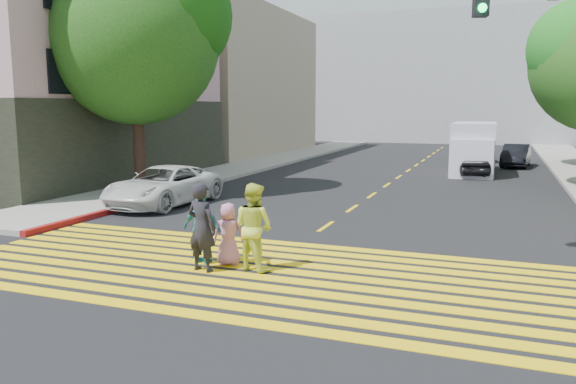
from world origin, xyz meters
The scene contains 18 objects.
ground centered at (0.00, 0.00, 0.00)m, with size 120.00×120.00×0.00m, color black.
sidewalk_left centered at (-8.50, 22.00, 0.07)m, with size 3.00×40.00×0.15m, color gray.
curb_red centered at (-6.90, 6.00, 0.08)m, with size 0.20×8.00×0.16m, color maroon.
crosswalk centered at (0.00, 1.28, 0.01)m, with size 13.40×5.30×0.01m.
lane_line centered at (0.00, 22.50, 0.01)m, with size 0.12×34.40×0.01m.
building_left_pink centered at (-16.00, 12.00, 4.58)m, with size 12.10×14.10×11.00m.
building_left_tan centered at (-16.00, 28.00, 5.00)m, with size 12.00×16.00×10.00m, color tan.
backdrop_block centered at (0.00, 48.00, 6.00)m, with size 30.00×8.00×12.00m, color gray.
tree_left centered at (-8.43, 9.43, 6.11)m, with size 7.74×7.53×9.07m.
pedestrian_man centered at (-1.09, 0.98, 0.91)m, with size 0.66×0.43×1.82m, color black.
pedestrian_woman centered at (-0.16, 1.45, 0.90)m, with size 0.87×0.68×1.79m, color #D4E445.
pedestrian_child centered at (-0.80, 1.58, 0.66)m, with size 0.65×0.42×1.33m, color #C878A1.
pedestrian_extra centered at (-1.37, 1.47, 0.76)m, with size 0.89×0.37×1.52m, color teal.
white_sedan centered at (-6.17, 7.42, 0.66)m, with size 2.19×4.76×1.32m, color silver.
dark_car_near centered at (3.22, 19.76, 0.63)m, with size 1.49×3.71×1.26m, color black.
silver_car centered at (3.01, 28.59, 0.70)m, with size 1.97×4.83×1.40m, color #A2A5AE.
dark_car_parked centered at (5.32, 25.07, 0.63)m, with size 1.33×3.82×1.26m, color black.
white_van centered at (3.23, 20.73, 1.20)m, with size 2.09×5.40×2.54m.
Camera 1 is at (4.42, -8.73, 3.30)m, focal length 35.00 mm.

